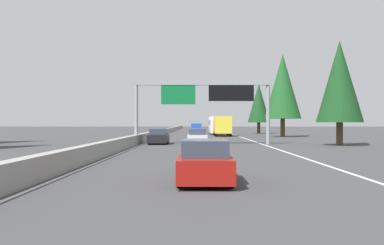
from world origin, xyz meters
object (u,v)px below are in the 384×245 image
object	(u,v)px
bus_mid_center	(216,124)
conifer_right_mid	(283,87)
sedan_mid_left	(197,137)
pickup_far_center	(196,128)
box_truck_distant_b	(222,125)
sign_gantry_overhead	(204,93)
conifer_right_near	(340,82)
conifer_right_far	(259,103)
sedan_mid_right	(159,137)
sedan_far_left	(205,162)

from	to	relation	value
bus_mid_center	conifer_right_mid	world-z (taller)	conifer_right_mid
sedan_mid_left	pickup_far_center	bearing A→B (deg)	0.15
pickup_far_center	conifer_right_mid	bearing A→B (deg)	-148.34
box_truck_distant_b	pickup_far_center	xyz separation A→B (m)	(16.56, 3.91, -0.70)
sign_gantry_overhead	sedan_mid_left	xyz separation A→B (m)	(0.16, 0.62, -4.12)
conifer_right_near	pickup_far_center	bearing A→B (deg)	16.12
sign_gantry_overhead	box_truck_distant_b	distance (m)	26.47
pickup_far_center	conifer_right_far	bearing A→B (deg)	-96.94
pickup_far_center	sedan_mid_right	world-z (taller)	pickup_far_center
box_truck_distant_b	conifer_right_near	xyz separation A→B (m)	(-27.77, -8.90, 4.08)
sedan_far_left	box_truck_distant_b	xyz separation A→B (m)	(52.54, -3.62, 0.93)
bus_mid_center	conifer_right_far	world-z (taller)	conifer_right_far
sedan_far_left	bus_mid_center	world-z (taller)	bus_mid_center
sign_gantry_overhead	conifer_right_far	world-z (taller)	conifer_right_far
sign_gantry_overhead	bus_mid_center	xyz separation A→B (m)	(39.11, -2.91, -3.09)
box_truck_distant_b	conifer_right_near	bearing A→B (deg)	-162.22
sedan_far_left	conifer_right_far	world-z (taller)	conifer_right_far
pickup_far_center	conifer_right_far	size ratio (longest dim) A/B	0.60
sign_gantry_overhead	sedan_far_left	xyz separation A→B (m)	(-26.46, 0.43, -4.12)
sedan_mid_left	sign_gantry_overhead	bearing A→B (deg)	-104.14
box_truck_distant_b	pickup_far_center	bearing A→B (deg)	13.28
sedan_far_left	conifer_right_mid	world-z (taller)	conifer_right_mid
sedan_mid_right	conifer_right_near	world-z (taller)	conifer_right_near
sedan_mid_right	sedan_mid_left	bearing A→B (deg)	-101.28
sedan_mid_right	conifer_right_far	bearing A→B (deg)	-20.59
box_truck_distant_b	conifer_right_far	world-z (taller)	conifer_right_far
bus_mid_center	pickup_far_center	bearing A→B (deg)	45.79
bus_mid_center	conifer_right_near	size ratio (longest dim) A/B	1.23
sedan_far_left	sedan_mid_left	bearing A→B (deg)	0.39
sedan_far_left	bus_mid_center	size ratio (longest dim) A/B	0.38
sedan_mid_left	pickup_far_center	world-z (taller)	pickup_far_center
conifer_right_far	bus_mid_center	bearing A→B (deg)	105.03
bus_mid_center	conifer_right_mid	distance (m)	19.52
bus_mid_center	conifer_right_near	distance (m)	42.00
pickup_far_center	conifer_right_far	xyz separation A→B (m)	(-1.41, -11.56, 4.71)
box_truck_distant_b	conifer_right_far	bearing A→B (deg)	-26.80
sedan_mid_right	conifer_right_far	xyz separation A→B (m)	(40.34, -15.15, 4.94)
conifer_right_far	conifer_right_near	bearing A→B (deg)	-178.33
box_truck_distant_b	bus_mid_center	size ratio (longest dim) A/B	0.74
box_truck_distant_b	conifer_right_far	xyz separation A→B (m)	(15.15, -7.65, 4.01)
pickup_far_center	conifer_right_near	xyz separation A→B (m)	(-44.33, -12.81, 4.78)
bus_mid_center	conifer_right_near	xyz separation A→B (m)	(-40.79, -9.18, 3.98)
bus_mid_center	conifer_right_far	bearing A→B (deg)	-74.97
sedan_far_left	sedan_mid_left	size ratio (longest dim) A/B	1.00
sign_gantry_overhead	sedan_mid_left	bearing A→B (deg)	75.86
sedan_mid_left	sedan_far_left	bearing A→B (deg)	-179.61
bus_mid_center	conifer_right_far	xyz separation A→B (m)	(2.13, -7.93, 3.91)
box_truck_distant_b	sedan_mid_right	size ratio (longest dim) A/B	1.93
bus_mid_center	sign_gantry_overhead	bearing A→B (deg)	175.75
sedan_mid_left	conifer_right_near	bearing A→B (deg)	-98.25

